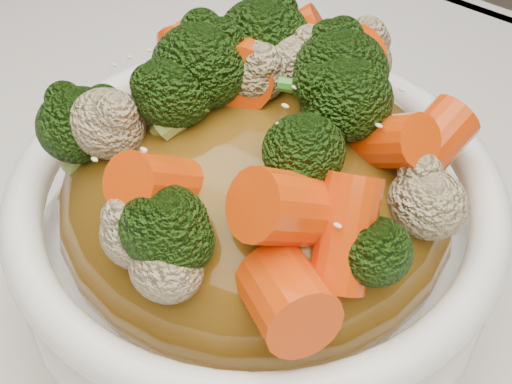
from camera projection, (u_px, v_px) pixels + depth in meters
The scene contains 7 objects.
bowl at pixel (256, 241), 0.37m from camera, with size 0.24×0.24×0.09m, color white, non-canonical shape.
sauce_base at pixel (256, 197), 0.35m from camera, with size 0.19×0.19×0.11m, color brown.
carrots at pixel (256, 81), 0.30m from camera, with size 0.19×0.19×0.06m, color #E54407, non-canonical shape.
broccoli at pixel (256, 83), 0.30m from camera, with size 0.19×0.19×0.05m, color black, non-canonical shape.
cauliflower at pixel (256, 87), 0.30m from camera, with size 0.19×0.19×0.04m, color tan, non-canonical shape.
scallions at pixel (256, 79), 0.30m from camera, with size 0.14×0.14×0.02m, color #2C801D, non-canonical shape.
sesame_seeds at pixel (256, 79), 0.30m from camera, with size 0.17×0.17×0.01m, color beige, non-canonical shape.
Camera 1 is at (0.11, -0.17, 1.08)m, focal length 50.00 mm.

